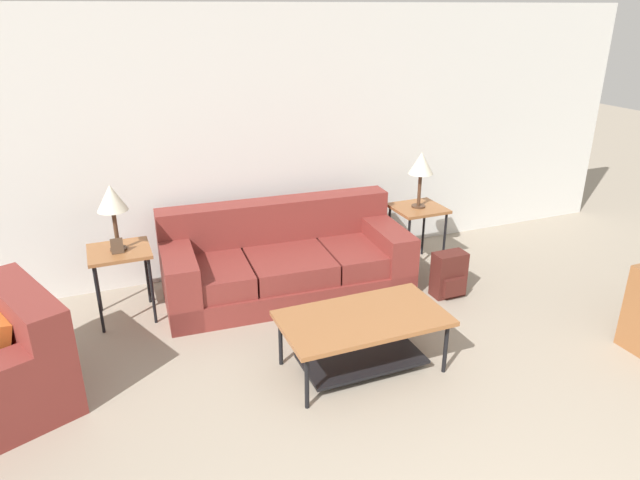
# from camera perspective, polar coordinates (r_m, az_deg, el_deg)

# --- Properties ---
(wall_back) EXTENTS (8.70, 0.06, 2.60)m
(wall_back) POSITION_cam_1_polar(r_m,az_deg,el_deg) (5.77, -5.49, 9.60)
(wall_back) COLOR silver
(wall_back) RESTS_ON ground_plane
(couch) EXTENTS (2.34, 1.12, 0.82)m
(couch) POSITION_cam_1_polar(r_m,az_deg,el_deg) (5.47, -3.48, -2.23)
(couch) COLOR maroon
(couch) RESTS_ON ground_plane
(coffee_table) EXTENTS (1.23, 0.68, 0.45)m
(coffee_table) POSITION_cam_1_polar(r_m,az_deg,el_deg) (4.30, 4.29, -8.95)
(coffee_table) COLOR #935B33
(coffee_table) RESTS_ON ground_plane
(side_table_left) EXTENTS (0.51, 0.48, 0.65)m
(side_table_left) POSITION_cam_1_polar(r_m,az_deg,el_deg) (5.16, -19.37, -1.69)
(side_table_left) COLOR #935B33
(side_table_left) RESTS_ON ground_plane
(side_table_right) EXTENTS (0.51, 0.48, 0.65)m
(side_table_right) POSITION_cam_1_polar(r_m,az_deg,el_deg) (5.99, 9.75, 2.60)
(side_table_right) COLOR #935B33
(side_table_right) RESTS_ON ground_plane
(table_lamp_left) EXTENTS (0.25, 0.25, 0.57)m
(table_lamp_left) POSITION_cam_1_polar(r_m,az_deg,el_deg) (4.98, -20.13, 3.78)
(table_lamp_left) COLOR #472D1E
(table_lamp_left) RESTS_ON side_table_left
(table_lamp_right) EXTENTS (0.25, 0.25, 0.57)m
(table_lamp_right) POSITION_cam_1_polar(r_m,az_deg,el_deg) (5.84, 10.08, 7.41)
(table_lamp_right) COLOR #472D1E
(table_lamp_right) RESTS_ON side_table_right
(backpack) EXTENTS (0.31, 0.25, 0.43)m
(backpack) POSITION_cam_1_polar(r_m,az_deg,el_deg) (5.53, 12.78, -3.43)
(backpack) COLOR #4C1E19
(backpack) RESTS_ON ground_plane
(picture_frame) EXTENTS (0.10, 0.04, 0.13)m
(picture_frame) POSITION_cam_1_polar(r_m,az_deg,el_deg) (5.04, -19.64, -0.56)
(picture_frame) COLOR #4C3828
(picture_frame) RESTS_ON side_table_left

